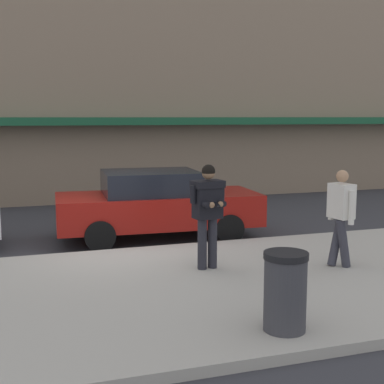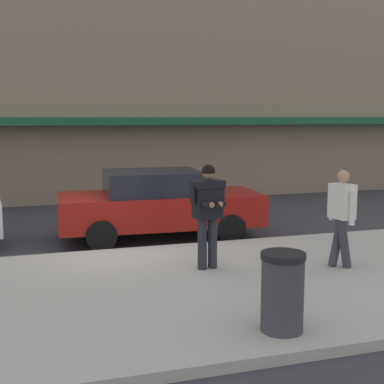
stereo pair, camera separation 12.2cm
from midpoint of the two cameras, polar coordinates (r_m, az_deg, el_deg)
name	(u,v)px [view 1 (the left image)]	position (r m, az deg, el deg)	size (l,w,h in m)	color
ground_plane	(120,253)	(11.02, -8.04, -6.43)	(80.00, 80.00, 0.00)	#333338
sidewalk	(215,287)	(8.60, 2.05, -10.06)	(32.00, 5.30, 0.14)	#A8A399
curb_paint_line	(166,248)	(11.28, -3.05, -6.02)	(28.00, 0.12, 0.01)	silver
storefront_facade	(100,19)	(19.51, -9.97, 17.75)	(28.00, 4.70, 12.16)	#84705B
parked_sedan_mid	(157,204)	(12.07, -4.08, -1.27)	(4.60, 2.12, 1.54)	maroon
man_texting_on_phone	(208,205)	(9.08, 1.32, -1.40)	(0.64, 0.62, 1.81)	#23232B
pedestrian_in_light_coat	(341,212)	(9.57, 15.25, -2.07)	(0.37, 0.59, 1.70)	#33333D
trash_bin	(285,291)	(6.70, 9.39, -10.40)	(0.55, 0.55, 0.98)	#38383D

